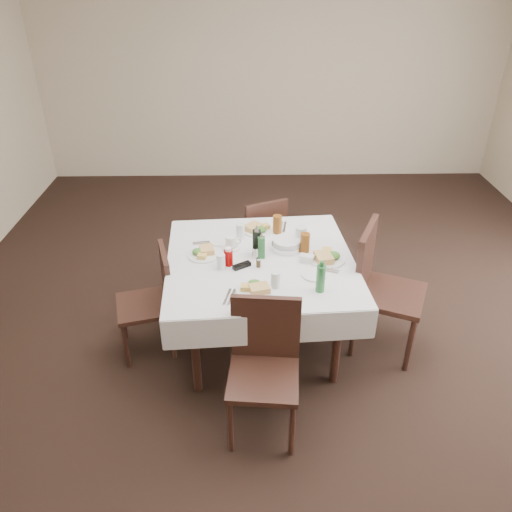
% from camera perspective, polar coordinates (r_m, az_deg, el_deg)
% --- Properties ---
extents(ground_plane, '(7.00, 7.00, 0.00)m').
position_cam_1_polar(ground_plane, '(4.12, 3.78, -8.81)').
color(ground_plane, black).
extents(room_shell, '(6.04, 7.04, 2.80)m').
position_cam_1_polar(room_shell, '(3.31, 4.81, 14.74)').
color(room_shell, beige).
rests_on(room_shell, ground).
extents(dining_table, '(1.43, 1.43, 0.76)m').
position_cam_1_polar(dining_table, '(3.64, 0.51, -1.39)').
color(dining_table, black).
rests_on(dining_table, ground).
extents(chair_north, '(0.52, 0.52, 0.84)m').
position_cam_1_polar(chair_north, '(4.51, 0.65, 2.45)').
color(chair_north, black).
rests_on(chair_north, ground).
extents(chair_south, '(0.47, 0.47, 0.90)m').
position_cam_1_polar(chair_south, '(3.12, 0.97, -11.64)').
color(chair_south, black).
rests_on(chair_south, ground).
extents(chair_east, '(0.63, 0.63, 1.00)m').
position_cam_1_polar(chair_east, '(3.79, 13.84, -2.90)').
color(chair_east, black).
rests_on(chair_east, ground).
extents(chair_west, '(0.49, 0.49, 0.84)m').
position_cam_1_polar(chair_west, '(3.78, -11.53, -4.45)').
color(chair_west, black).
rests_on(chair_west, ground).
extents(meal_north, '(0.25, 0.25, 0.05)m').
position_cam_1_polar(meal_north, '(3.96, 0.21, 3.14)').
color(meal_north, white).
rests_on(meal_north, dining_table).
extents(meal_south, '(0.24, 0.24, 0.05)m').
position_cam_1_polar(meal_south, '(3.24, -0.12, -3.71)').
color(meal_south, white).
rests_on(meal_south, dining_table).
extents(meal_east, '(0.28, 0.28, 0.06)m').
position_cam_1_polar(meal_east, '(3.61, 8.09, -0.11)').
color(meal_east, white).
rests_on(meal_east, dining_table).
extents(meal_west, '(0.24, 0.24, 0.05)m').
position_cam_1_polar(meal_west, '(3.65, -6.02, 0.38)').
color(meal_west, white).
rests_on(meal_west, dining_table).
extents(side_plate_a, '(0.16, 0.16, 0.01)m').
position_cam_1_polar(side_plate_a, '(3.82, -4.11, 1.70)').
color(side_plate_a, white).
rests_on(side_plate_a, dining_table).
extents(side_plate_b, '(0.18, 0.18, 0.01)m').
position_cam_1_polar(side_plate_b, '(3.43, 6.67, -2.11)').
color(side_plate_b, white).
rests_on(side_plate_b, dining_table).
extents(water_n, '(0.07, 0.07, 0.12)m').
position_cam_1_polar(water_n, '(3.84, -1.79, 2.87)').
color(water_n, silver).
rests_on(water_n, dining_table).
extents(water_s, '(0.06, 0.06, 0.11)m').
position_cam_1_polar(water_s, '(3.26, 2.25, -2.73)').
color(water_s, silver).
rests_on(water_s, dining_table).
extents(water_e, '(0.08, 0.08, 0.15)m').
position_cam_1_polar(water_e, '(3.75, 5.14, 2.28)').
color(water_e, silver).
rests_on(water_e, dining_table).
extents(water_w, '(0.06, 0.06, 0.11)m').
position_cam_1_polar(water_w, '(3.46, -4.02, -0.64)').
color(water_w, silver).
rests_on(water_w, dining_table).
extents(iced_tea_a, '(0.07, 0.07, 0.15)m').
position_cam_1_polar(iced_tea_a, '(3.92, 2.45, 3.65)').
color(iced_tea_a, brown).
rests_on(iced_tea_a, dining_table).
extents(iced_tea_b, '(0.07, 0.07, 0.15)m').
position_cam_1_polar(iced_tea_b, '(3.67, 5.61, 1.52)').
color(iced_tea_b, brown).
rests_on(iced_tea_b, dining_table).
extents(bread_basket, '(0.23, 0.23, 0.08)m').
position_cam_1_polar(bread_basket, '(3.71, 3.53, 1.33)').
color(bread_basket, silver).
rests_on(bread_basket, dining_table).
extents(oil_cruet_dark, '(0.06, 0.06, 0.25)m').
position_cam_1_polar(oil_cruet_dark, '(3.60, 0.07, 1.65)').
color(oil_cruet_dark, black).
rests_on(oil_cruet_dark, dining_table).
extents(oil_cruet_green, '(0.05, 0.05, 0.21)m').
position_cam_1_polar(oil_cruet_green, '(3.57, 0.62, 1.11)').
color(oil_cruet_green, '#276933').
rests_on(oil_cruet_green, dining_table).
extents(ketchup_bottle, '(0.06, 0.06, 0.14)m').
position_cam_1_polar(ketchup_bottle, '(3.50, -3.18, -0.11)').
color(ketchup_bottle, '#910100').
rests_on(ketchup_bottle, dining_table).
extents(salt_shaker, '(0.04, 0.04, 0.09)m').
position_cam_1_polar(salt_shaker, '(3.58, -0.06, 0.31)').
color(salt_shaker, white).
rests_on(salt_shaker, dining_table).
extents(pepper_shaker, '(0.03, 0.03, 0.07)m').
position_cam_1_polar(pepper_shaker, '(3.48, 0.28, -0.75)').
color(pepper_shaker, '#3A2C17').
rests_on(pepper_shaker, dining_table).
extents(coffee_mug, '(0.15, 0.13, 0.10)m').
position_cam_1_polar(coffee_mug, '(3.71, -2.86, 1.52)').
color(coffee_mug, white).
rests_on(coffee_mug, dining_table).
extents(sunglasses, '(0.13, 0.11, 0.03)m').
position_cam_1_polar(sunglasses, '(3.49, -1.64, -1.11)').
color(sunglasses, black).
rests_on(sunglasses, dining_table).
extents(green_bottle, '(0.06, 0.06, 0.22)m').
position_cam_1_polar(green_bottle, '(3.23, 7.40, -2.52)').
color(green_bottle, '#276933').
rests_on(green_bottle, dining_table).
extents(sugar_caddy, '(0.11, 0.09, 0.05)m').
position_cam_1_polar(sugar_caddy, '(3.57, 5.85, -0.26)').
color(sugar_caddy, white).
rests_on(sugar_caddy, dining_table).
extents(cutlery_n, '(0.08, 0.20, 0.01)m').
position_cam_1_polar(cutlery_n, '(4.03, 3.08, 3.32)').
color(cutlery_n, silver).
rests_on(cutlery_n, dining_table).
extents(cutlery_s, '(0.08, 0.19, 0.01)m').
position_cam_1_polar(cutlery_s, '(3.20, -3.06, -4.70)').
color(cutlery_s, silver).
rests_on(cutlery_s, dining_table).
extents(cutlery_e, '(0.17, 0.09, 0.01)m').
position_cam_1_polar(cutlery_e, '(3.49, 8.09, -1.64)').
color(cutlery_e, silver).
rests_on(cutlery_e, dining_table).
extents(cutlery_w, '(0.17, 0.07, 0.01)m').
position_cam_1_polar(cutlery_w, '(3.81, -5.99, 1.51)').
color(cutlery_w, silver).
rests_on(cutlery_w, dining_table).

